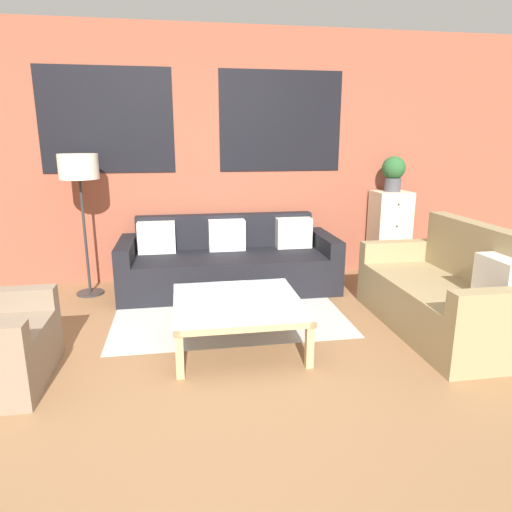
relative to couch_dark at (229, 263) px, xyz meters
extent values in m
plane|color=#8E6642|center=(-0.28, -1.95, -0.28)|extent=(16.00, 16.00, 0.00)
cube|color=brown|center=(-0.28, 0.49, 1.12)|extent=(8.40, 0.08, 2.80)
cube|color=black|center=(-1.23, 0.44, 1.52)|extent=(1.40, 0.01, 1.10)
cube|color=black|center=(0.67, 0.44, 1.52)|extent=(1.40, 0.01, 1.10)
cube|color=#BCB7B2|center=(-0.08, -0.80, -0.28)|extent=(2.13, 1.40, 0.00)
cube|color=black|center=(0.00, -0.13, -0.08)|extent=(1.99, 0.72, 0.40)
cube|color=black|center=(0.00, 0.31, 0.11)|extent=(1.99, 0.16, 0.78)
cube|color=black|center=(-1.08, -0.05, 0.01)|extent=(0.16, 0.88, 0.58)
cube|color=black|center=(1.08, -0.05, 0.01)|extent=(0.16, 0.88, 0.58)
cube|color=beige|center=(-0.77, 0.15, 0.29)|extent=(0.40, 0.16, 0.34)
cube|color=white|center=(0.00, 0.15, 0.29)|extent=(0.40, 0.16, 0.34)
cube|color=beige|center=(0.77, 0.15, 0.29)|extent=(0.40, 0.16, 0.34)
cube|color=#99845B|center=(1.58, -1.43, -0.07)|extent=(0.64, 1.40, 0.42)
cube|color=#99845B|center=(1.98, -1.43, 0.18)|extent=(0.16, 1.40, 0.92)
cube|color=#99845B|center=(1.66, -0.66, 0.03)|extent=(0.80, 0.14, 0.62)
cube|color=#99845B|center=(1.66, -2.20, 0.03)|extent=(0.80, 0.14, 0.62)
cube|color=beige|center=(1.82, -1.91, 0.31)|extent=(0.16, 0.40, 0.34)
cube|color=#84705B|center=(-1.84, -1.42, 0.00)|extent=(0.80, 0.14, 0.56)
cube|color=silver|center=(-0.08, -1.44, 0.09)|extent=(1.00, 1.00, 0.01)
cube|color=tan|center=(-0.08, -1.92, 0.06)|extent=(1.00, 0.05, 0.05)
cube|color=tan|center=(-0.08, -0.97, 0.06)|extent=(1.00, 0.05, 0.05)
cube|color=tan|center=(-0.56, -1.44, 0.06)|extent=(0.05, 1.00, 0.05)
cube|color=tan|center=(0.39, -1.44, 0.06)|extent=(0.05, 1.00, 0.05)
cube|color=tan|center=(-0.55, -1.90, -0.10)|extent=(0.06, 0.05, 0.37)
cube|color=tan|center=(0.38, -1.90, -0.10)|extent=(0.05, 0.05, 0.37)
cube|color=tan|center=(-0.55, -0.98, -0.10)|extent=(0.06, 0.05, 0.37)
cube|color=tan|center=(0.38, -0.98, -0.10)|extent=(0.05, 0.05, 0.37)
cylinder|color=#2D2D2D|center=(-1.49, 0.05, -0.27)|extent=(0.28, 0.28, 0.02)
cylinder|color=#2D2D2D|center=(-1.49, 0.05, 0.34)|extent=(0.03, 0.03, 1.20)
cylinder|color=beige|center=(-1.49, 0.05, 1.06)|extent=(0.39, 0.39, 0.25)
cube|color=beige|center=(1.96, 0.22, 0.22)|extent=(0.41, 0.37, 1.01)
sphere|color=#38332D|center=(1.96, 0.03, 0.60)|extent=(0.02, 0.02, 0.02)
sphere|color=#38332D|center=(1.96, 0.03, 0.35)|extent=(0.02, 0.02, 0.02)
sphere|color=#38332D|center=(1.96, 0.03, 0.10)|extent=(0.02, 0.02, 0.02)
sphere|color=#38332D|center=(1.96, 0.03, -0.16)|extent=(0.02, 0.02, 0.02)
cylinder|color=#47474C|center=(1.96, 0.22, 0.81)|extent=(0.19, 0.19, 0.16)
sphere|color=#285B2D|center=(1.96, 0.22, 1.00)|extent=(0.27, 0.27, 0.27)
camera|label=1|loc=(-0.50, -4.81, 1.33)|focal=32.00mm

